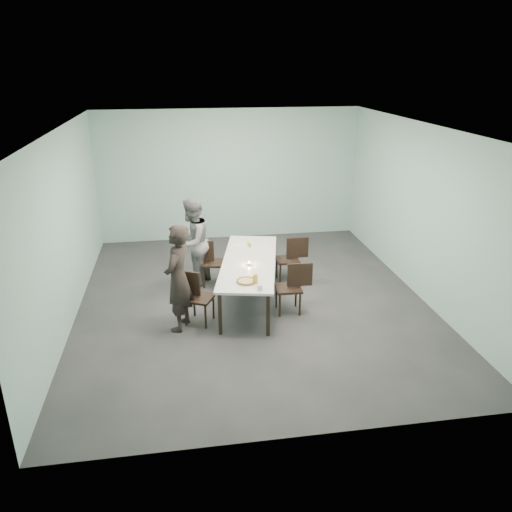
{
  "coord_description": "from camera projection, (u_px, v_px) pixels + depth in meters",
  "views": [
    {
      "loc": [
        -1.19,
        -7.88,
        3.97
      ],
      "look_at": [
        0.0,
        -0.4,
        1.0
      ],
      "focal_mm": 35.0,
      "sensor_mm": 36.0,
      "label": 1
    }
  ],
  "objects": [
    {
      "name": "chair_near_right",
      "position": [
        293.0,
        284.0,
        8.3
      ],
      "size": [
        0.62,
        0.43,
        0.87
      ],
      "rotation": [
        0.0,
        0.0,
        3.11
      ],
      "color": "black",
      "rests_on": "ground"
    },
    {
      "name": "tealight",
      "position": [
        249.0,
        264.0,
        8.42
      ],
      "size": [
        0.06,
        0.06,
        0.05
      ],
      "color": "silver",
      "rests_on": "table"
    },
    {
      "name": "amber_tumbler",
      "position": [
        249.0,
        245.0,
        9.25
      ],
      "size": [
        0.07,
        0.07,
        0.08
      ],
      "primitive_type": "cylinder",
      "color": "gold",
      "rests_on": "table"
    },
    {
      "name": "beer_glass",
      "position": [
        255.0,
        279.0,
        7.71
      ],
      "size": [
        0.08,
        0.08,
        0.15
      ],
      "primitive_type": "cylinder",
      "color": "gold",
      "rests_on": "table"
    },
    {
      "name": "ground",
      "position": [
        252.0,
        300.0,
        8.86
      ],
      "size": [
        7.0,
        7.0,
        0.0
      ],
      "primitive_type": "plane",
      "color": "#333335",
      "rests_on": "ground"
    },
    {
      "name": "chair_far_left",
      "position": [
        209.0,
        259.0,
        9.33
      ],
      "size": [
        0.64,
        0.48,
        0.87
      ],
      "rotation": [
        0.0,
        0.0,
        -0.14
      ],
      "color": "black",
      "rests_on": "ground"
    },
    {
      "name": "pizza",
      "position": [
        246.0,
        281.0,
        7.76
      ],
      "size": [
        0.34,
        0.34,
        0.04
      ],
      "color": "white",
      "rests_on": "table"
    },
    {
      "name": "water_tumbler",
      "position": [
        260.0,
        288.0,
        7.48
      ],
      "size": [
        0.08,
        0.08,
        0.09
      ],
      "primitive_type": "cylinder",
      "color": "silver",
      "rests_on": "table"
    },
    {
      "name": "room_shell",
      "position": [
        252.0,
        189.0,
        8.12
      ],
      "size": [
        6.02,
        7.02,
        3.01
      ],
      "color": "#A2CBC8",
      "rests_on": "ground"
    },
    {
      "name": "chair_near_left",
      "position": [
        194.0,
        293.0,
        7.97
      ],
      "size": [
        0.65,
        0.56,
        0.87
      ],
      "rotation": [
        0.0,
        0.0,
        -0.45
      ],
      "color": "black",
      "rests_on": "ground"
    },
    {
      "name": "menu",
      "position": [
        241.0,
        246.0,
        9.3
      ],
      "size": [
        0.34,
        0.28,
        0.01
      ],
      "primitive_type": "cube",
      "rotation": [
        0.0,
        0.0,
        -0.21
      ],
      "color": "silver",
      "rests_on": "table"
    },
    {
      "name": "table",
      "position": [
        249.0,
        264.0,
        8.63
      ],
      "size": [
        1.42,
        2.73,
        0.75
      ],
      "rotation": [
        0.0,
        0.0,
        -0.21
      ],
      "color": "white",
      "rests_on": "ground"
    },
    {
      "name": "side_plate",
      "position": [
        253.0,
        275.0,
        8.02
      ],
      "size": [
        0.18,
        0.18,
        0.01
      ],
      "primitive_type": "cylinder",
      "color": "white",
      "rests_on": "table"
    },
    {
      "name": "diner_far",
      "position": [
        192.0,
        242.0,
        9.22
      ],
      "size": [
        0.97,
        1.03,
        1.68
      ],
      "primitive_type": "imported",
      "rotation": [
        0.0,
        0.0,
        -2.12
      ],
      "color": "gray",
      "rests_on": "ground"
    },
    {
      "name": "chair_far_right",
      "position": [
        292.0,
        256.0,
        9.5
      ],
      "size": [
        0.61,
        0.42,
        0.87
      ],
      "rotation": [
        0.0,
        0.0,
        3.14
      ],
      "color": "black",
      "rests_on": "ground"
    },
    {
      "name": "diner_near",
      "position": [
        178.0,
        278.0,
        7.66
      ],
      "size": [
        0.61,
        0.73,
        1.71
      ],
      "primitive_type": "imported",
      "rotation": [
        0.0,
        0.0,
        -1.94
      ],
      "color": "black",
      "rests_on": "ground"
    }
  ]
}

